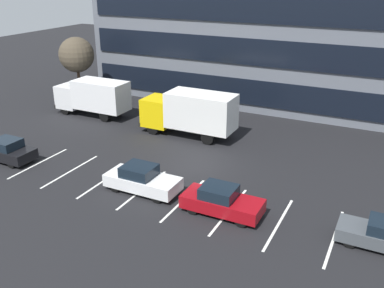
{
  "coord_description": "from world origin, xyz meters",
  "views": [
    {
      "loc": [
        11.51,
        -23.56,
        12.35
      ],
      "look_at": [
        -0.44,
        0.32,
        1.4
      ],
      "focal_mm": 40.17,
      "sensor_mm": 36.0,
      "label": 1
    }
  ],
  "objects_px": {
    "sedan_black": "(6,150)",
    "sedan_charcoal": "(382,235)",
    "bare_tree": "(77,55)",
    "box_truck_white": "(93,96)",
    "box_truck_yellow": "(190,112)",
    "sedan_maroon": "(221,201)",
    "sedan_white": "(142,179)"
  },
  "relations": [
    {
      "from": "sedan_black",
      "to": "sedan_charcoal",
      "type": "height_order",
      "value": "sedan_black"
    },
    {
      "from": "bare_tree",
      "to": "box_truck_white",
      "type": "bearing_deg",
      "value": -36.23
    },
    {
      "from": "box_truck_white",
      "to": "box_truck_yellow",
      "type": "bearing_deg",
      "value": -3.72
    },
    {
      "from": "box_truck_yellow",
      "to": "sedan_maroon",
      "type": "relative_size",
      "value": 1.76
    },
    {
      "from": "sedan_black",
      "to": "sedan_maroon",
      "type": "bearing_deg",
      "value": 0.77
    },
    {
      "from": "box_truck_white",
      "to": "bare_tree",
      "type": "distance_m",
      "value": 5.77
    },
    {
      "from": "box_truck_yellow",
      "to": "sedan_black",
      "type": "relative_size",
      "value": 1.78
    },
    {
      "from": "sedan_white",
      "to": "bare_tree",
      "type": "distance_m",
      "value": 20.81
    },
    {
      "from": "box_truck_white",
      "to": "bare_tree",
      "type": "height_order",
      "value": "bare_tree"
    },
    {
      "from": "box_truck_yellow",
      "to": "sedan_white",
      "type": "relative_size",
      "value": 1.71
    },
    {
      "from": "box_truck_white",
      "to": "sedan_black",
      "type": "distance_m",
      "value": 10.63
    },
    {
      "from": "sedan_white",
      "to": "bare_tree",
      "type": "height_order",
      "value": "bare_tree"
    },
    {
      "from": "sedan_black",
      "to": "sedan_white",
      "type": "relative_size",
      "value": 0.96
    },
    {
      "from": "sedan_black",
      "to": "sedan_white",
      "type": "bearing_deg",
      "value": 2.22
    },
    {
      "from": "sedan_charcoal",
      "to": "sedan_white",
      "type": "bearing_deg",
      "value": -178.41
    },
    {
      "from": "box_truck_white",
      "to": "sedan_black",
      "type": "xyz_separation_m",
      "value": [
        0.75,
        -10.55,
        -1.11
      ]
    },
    {
      "from": "box_truck_yellow",
      "to": "sedan_black",
      "type": "distance_m",
      "value": 13.6
    },
    {
      "from": "box_truck_yellow",
      "to": "sedan_maroon",
      "type": "bearing_deg",
      "value": -54.86
    },
    {
      "from": "box_truck_yellow",
      "to": "sedan_charcoal",
      "type": "relative_size",
      "value": 1.93
    },
    {
      "from": "box_truck_white",
      "to": "sedan_black",
      "type": "height_order",
      "value": "box_truck_white"
    },
    {
      "from": "sedan_maroon",
      "to": "box_truck_white",
      "type": "bearing_deg",
      "value": 148.42
    },
    {
      "from": "sedan_white",
      "to": "sedan_maroon",
      "type": "bearing_deg",
      "value": -2.27
    },
    {
      "from": "sedan_white",
      "to": "sedan_black",
      "type": "bearing_deg",
      "value": -177.78
    },
    {
      "from": "sedan_black",
      "to": "box_truck_white",
      "type": "bearing_deg",
      "value": 94.08
    },
    {
      "from": "sedan_maroon",
      "to": "sedan_charcoal",
      "type": "relative_size",
      "value": 1.1
    },
    {
      "from": "sedan_maroon",
      "to": "bare_tree",
      "type": "xyz_separation_m",
      "value": [
        -20.89,
        13.32,
        3.88
      ]
    },
    {
      "from": "sedan_white",
      "to": "bare_tree",
      "type": "bearing_deg",
      "value": 140.11
    },
    {
      "from": "box_truck_white",
      "to": "bare_tree",
      "type": "bearing_deg",
      "value": 143.77
    },
    {
      "from": "box_truck_yellow",
      "to": "sedan_white",
      "type": "bearing_deg",
      "value": -80.32
    },
    {
      "from": "box_truck_white",
      "to": "sedan_maroon",
      "type": "relative_size",
      "value": 1.61
    },
    {
      "from": "sedan_maroon",
      "to": "box_truck_yellow",
      "type": "bearing_deg",
      "value": 125.14
    },
    {
      "from": "sedan_maroon",
      "to": "sedan_charcoal",
      "type": "height_order",
      "value": "sedan_maroon"
    }
  ]
}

